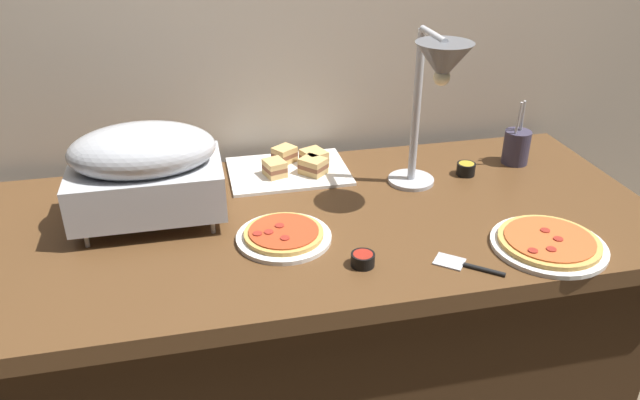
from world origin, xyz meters
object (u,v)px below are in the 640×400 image
(sauce_cup_near, at_px, (466,169))
(sandwich_platter, at_px, (293,167))
(chafing_dish, at_px, (145,169))
(pizza_plate_front, at_px, (549,243))
(heat_lamp, at_px, (437,78))
(pizza_plate_center, at_px, (284,235))
(utensil_holder, at_px, (516,146))
(sauce_cup_far, at_px, (363,259))
(serving_spatula, at_px, (466,266))

(sauce_cup_near, bearing_deg, sandwich_platter, 165.52)
(chafing_dish, xyz_separation_m, pizza_plate_front, (0.98, -0.36, -0.14))
(heat_lamp, relative_size, pizza_plate_front, 1.64)
(pizza_plate_center, bearing_deg, chafing_dish, 151.99)
(heat_lamp, distance_m, utensil_holder, 0.52)
(sandwich_platter, relative_size, sauce_cup_far, 6.37)
(heat_lamp, xyz_separation_m, utensil_holder, (0.38, 0.19, -0.31))
(sandwich_platter, xyz_separation_m, utensil_holder, (0.72, -0.09, 0.04))
(pizza_plate_front, distance_m, sandwich_platter, 0.80)
(serving_spatula, bearing_deg, sandwich_platter, 116.93)
(utensil_holder, bearing_deg, serving_spatula, -127.74)
(serving_spatula, bearing_deg, utensil_holder, 52.26)
(heat_lamp, distance_m, serving_spatula, 0.50)
(sauce_cup_near, height_order, serving_spatula, sauce_cup_near)
(pizza_plate_front, bearing_deg, pizza_plate_center, 164.21)
(sandwich_platter, bearing_deg, heat_lamp, -38.85)
(chafing_dish, bearing_deg, pizza_plate_front, -20.18)
(sauce_cup_near, distance_m, sauce_cup_far, 0.62)
(chafing_dish, relative_size, sauce_cup_far, 6.78)
(heat_lamp, distance_m, sauce_cup_far, 0.52)
(pizza_plate_center, relative_size, sauce_cup_near, 4.25)
(sauce_cup_near, xyz_separation_m, serving_spatula, (-0.21, -0.48, -0.02))
(sauce_cup_near, bearing_deg, sauce_cup_far, -137.52)
(pizza_plate_center, distance_m, sauce_cup_near, 0.68)
(sandwich_platter, relative_size, utensil_holder, 1.72)
(heat_lamp, bearing_deg, serving_spatula, -94.94)
(pizza_plate_front, relative_size, sauce_cup_far, 4.94)
(heat_lamp, relative_size, sauce_cup_far, 8.13)
(serving_spatula, bearing_deg, chafing_dish, 151.94)
(sauce_cup_far, xyz_separation_m, serving_spatula, (0.24, -0.06, -0.01))
(utensil_holder, bearing_deg, heat_lamp, -153.53)
(sauce_cup_near, bearing_deg, utensil_holder, 14.48)
(sandwich_platter, distance_m, utensil_holder, 0.73)
(chafing_dish, height_order, pizza_plate_center, chafing_dish)
(heat_lamp, height_order, pizza_plate_center, heat_lamp)
(heat_lamp, height_order, sauce_cup_far, heat_lamp)
(utensil_holder, height_order, serving_spatula, utensil_holder)
(utensil_holder, bearing_deg, sauce_cup_near, -165.52)
(heat_lamp, bearing_deg, sandwich_platter, 141.15)
(sandwich_platter, distance_m, serving_spatula, 0.69)
(utensil_holder, xyz_separation_m, serving_spatula, (-0.41, -0.53, -0.05))
(pizza_plate_front, height_order, sauce_cup_near, sauce_cup_near)
(chafing_dish, bearing_deg, heat_lamp, -4.21)
(pizza_plate_front, bearing_deg, sauce_cup_far, 176.99)
(chafing_dish, distance_m, utensil_holder, 1.16)
(pizza_plate_front, height_order, utensil_holder, utensil_holder)
(heat_lamp, xyz_separation_m, sauce_cup_far, (-0.27, -0.28, -0.35))
(utensil_holder, distance_m, serving_spatula, 0.67)
(chafing_dish, relative_size, pizza_plate_center, 1.60)
(sauce_cup_far, height_order, utensil_holder, utensil_holder)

